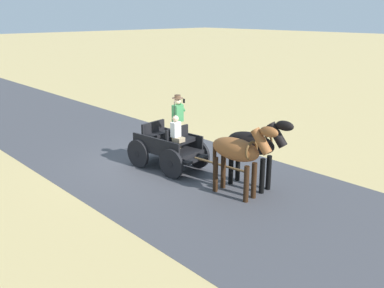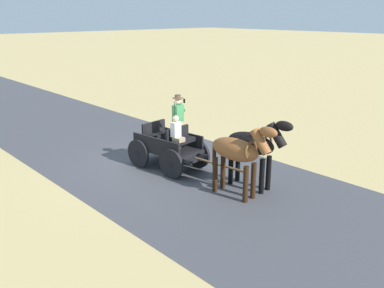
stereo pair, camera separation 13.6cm
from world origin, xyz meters
name	(u,v)px [view 1 (the left image)]	position (x,y,z in m)	size (l,w,h in m)	color
ground_plane	(155,164)	(0.00, 0.00, 0.00)	(200.00, 200.00, 0.00)	tan
road_surface	(155,164)	(0.00, 0.00, 0.00)	(6.74, 160.00, 0.01)	#424247
horse_drawn_carriage	(170,145)	(-0.15, 0.64, 0.82)	(1.68, 4.52, 2.50)	black
horse_near_side	(254,145)	(-0.89, 3.61, 1.32)	(0.74, 2.14, 2.21)	black
horse_off_side	(238,152)	(-0.11, 3.70, 1.32)	(0.69, 2.14, 2.21)	brown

